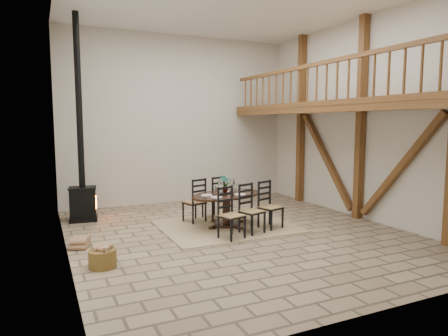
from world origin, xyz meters
name	(u,v)px	position (x,y,z in m)	size (l,w,h in m)	color
ground	(239,233)	(0.00, 0.00, 0.00)	(8.00, 8.00, 0.00)	#9B8767
room_shell	(287,96)	(1.19, 0.00, 3.01)	(7.02, 8.02, 5.01)	beige
rug	(226,226)	(0.01, 0.66, 0.01)	(3.00, 2.50, 0.02)	tan
dining_table	(230,209)	(0.04, 0.55, 0.42)	(2.17, 2.39, 1.20)	black
wood_stove	(82,176)	(-2.97, 2.63, 1.13)	(0.72, 0.59, 5.00)	black
log_basket	(102,258)	(-3.01, -0.88, 0.17)	(0.46, 0.46, 0.38)	brown
log_stack	(80,242)	(-3.25, 0.40, 0.11)	(0.43, 0.50, 0.21)	tan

